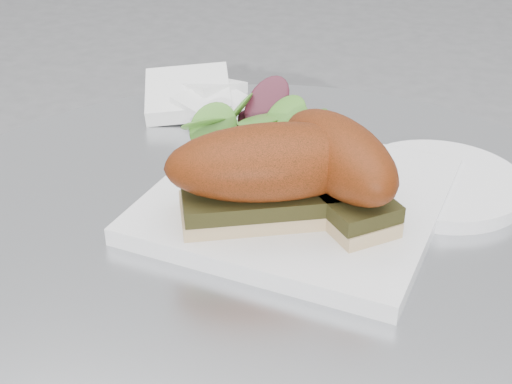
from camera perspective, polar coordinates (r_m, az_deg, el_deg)
plate at (r=0.64m, az=3.37°, el=-0.54°), size 0.29×0.29×0.02m
sandwich_left at (r=0.58m, az=1.35°, el=1.68°), size 0.19×0.14×0.08m
sandwich_right at (r=0.59m, az=6.56°, el=2.18°), size 0.14×0.15×0.08m
salad at (r=0.70m, az=0.10°, el=5.33°), size 0.12×0.12×0.05m
napkin at (r=0.82m, az=-4.32°, el=6.80°), size 0.13×0.13×0.02m
saucer at (r=0.69m, az=14.46°, el=0.70°), size 0.16×0.16×0.01m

